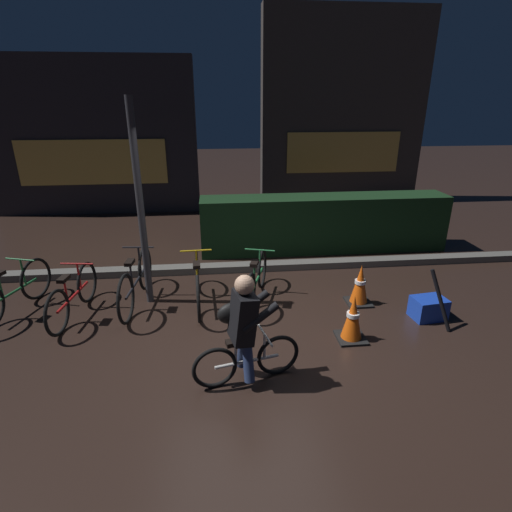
% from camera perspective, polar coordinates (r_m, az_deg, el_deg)
% --- Properties ---
extents(ground_plane, '(40.00, 40.00, 0.00)m').
position_cam_1_polar(ground_plane, '(5.18, -1.55, -11.86)').
color(ground_plane, black).
extents(sidewalk_curb, '(12.00, 0.24, 0.12)m').
position_cam_1_polar(sidewalk_curb, '(7.09, -2.94, -1.62)').
color(sidewalk_curb, '#56544F').
rests_on(sidewalk_curb, ground).
extents(hedge_row, '(4.80, 0.70, 1.08)m').
position_cam_1_polar(hedge_row, '(8.04, 9.59, 4.60)').
color(hedge_row, black).
rests_on(hedge_row, ground).
extents(storefront_left, '(5.16, 0.54, 3.80)m').
position_cam_1_polar(storefront_left, '(11.25, -22.17, 15.23)').
color(storefront_left, '#262328').
rests_on(storefront_left, ground).
extents(storefront_right, '(4.56, 0.54, 5.05)m').
position_cam_1_polar(storefront_right, '(12.06, 12.30, 19.57)').
color(storefront_right, '#383330').
rests_on(storefront_right, ground).
extents(street_post, '(0.10, 0.10, 2.88)m').
position_cam_1_polar(street_post, '(5.78, -16.06, 6.61)').
color(street_post, '#2D2D33').
rests_on(street_post, ground).
extents(parked_bike_leftmost, '(0.55, 1.51, 0.72)m').
position_cam_1_polar(parked_bike_leftmost, '(6.56, -31.27, -4.36)').
color(parked_bike_leftmost, black).
rests_on(parked_bike_leftmost, ground).
extents(parked_bike_left_mid, '(0.46, 1.51, 0.70)m').
position_cam_1_polar(parked_bike_left_mid, '(6.09, -24.50, -5.10)').
color(parked_bike_left_mid, black).
rests_on(parked_bike_left_mid, ground).
extents(parked_bike_center_left, '(0.46, 1.72, 0.79)m').
position_cam_1_polar(parked_bike_center_left, '(6.11, -16.63, -3.47)').
color(parked_bike_center_left, black).
rests_on(parked_bike_center_left, ground).
extents(parked_bike_center_right, '(0.46, 1.63, 0.75)m').
position_cam_1_polar(parked_bike_center_right, '(5.92, -8.27, -3.74)').
color(parked_bike_center_right, black).
rests_on(parked_bike_center_right, ground).
extents(parked_bike_right_mid, '(0.54, 1.51, 0.72)m').
position_cam_1_polar(parked_bike_right_mid, '(5.97, 0.09, -3.41)').
color(parked_bike_right_mid, black).
rests_on(parked_bike_right_mid, ground).
extents(traffic_cone_near, '(0.36, 0.36, 0.61)m').
position_cam_1_polar(traffic_cone_near, '(5.19, 13.55, -8.59)').
color(traffic_cone_near, black).
rests_on(traffic_cone_near, ground).
extents(traffic_cone_far, '(0.36, 0.36, 0.61)m').
position_cam_1_polar(traffic_cone_far, '(6.08, 14.52, -4.02)').
color(traffic_cone_far, black).
rests_on(traffic_cone_far, ground).
extents(blue_crate, '(0.47, 0.37, 0.30)m').
position_cam_1_polar(blue_crate, '(6.06, 23.24, -6.80)').
color(blue_crate, '#193DB7').
rests_on(blue_crate, ground).
extents(cyclist, '(1.17, 0.50, 1.25)m').
position_cam_1_polar(cyclist, '(4.21, -1.76, -10.32)').
color(cyclist, black).
rests_on(cyclist, ground).
extents(closed_umbrella, '(0.30, 0.30, 0.80)m').
position_cam_1_polar(closed_umbrella, '(5.76, 24.69, -5.74)').
color(closed_umbrella, black).
rests_on(closed_umbrella, ground).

